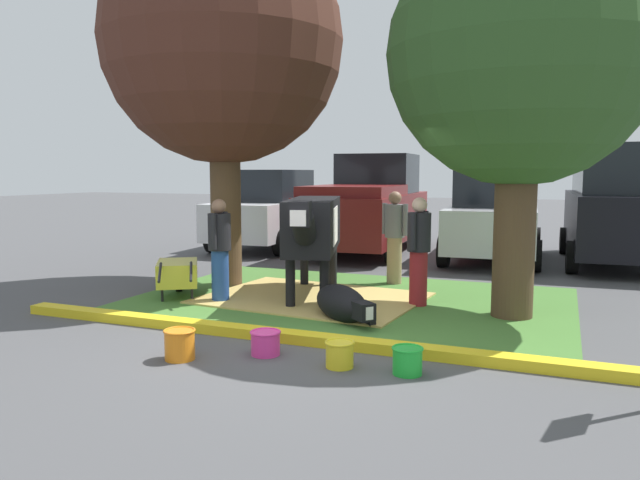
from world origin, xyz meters
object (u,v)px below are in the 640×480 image
(cow_holstein, at_px, (313,226))
(bucket_orange, at_px, (180,344))
(calf_lying, at_px, (342,304))
(hatchback_white, at_px, (271,210))
(suv_black, at_px, (619,205))
(shade_tree_left, at_px, (223,45))
(person_visitor_far, at_px, (419,248))
(person_visitor_near, at_px, (220,248))
(shade_tree_right, at_px, (521,55))
(sedan_silver, at_px, (494,216))
(pickup_truck_maroon, at_px, (369,206))
(bucket_yellow, at_px, (340,354))
(bucket_pink, at_px, (266,342))
(person_handler, at_px, (395,235))
(wheelbarrow, at_px, (178,273))
(bucket_green, at_px, (407,360))

(cow_holstein, xyz_separation_m, bucket_orange, (-0.10, -3.36, -0.97))
(cow_holstein, relative_size, calf_lying, 2.58)
(hatchback_white, xyz_separation_m, suv_black, (8.14, 0.10, 0.29))
(bucket_orange, height_order, hatchback_white, hatchback_white)
(shade_tree_left, distance_m, hatchback_white, 6.19)
(shade_tree_left, relative_size, person_visitor_far, 3.81)
(cow_holstein, relative_size, person_visitor_far, 1.91)
(calf_lying, xyz_separation_m, person_visitor_near, (-2.11, 0.40, 0.60))
(shade_tree_right, height_order, sedan_silver, shade_tree_right)
(pickup_truck_maroon, height_order, sedan_silver, pickup_truck_maroon)
(bucket_yellow, bearing_deg, shade_tree_right, 63.22)
(shade_tree_left, relative_size, suv_black, 1.30)
(hatchback_white, bearing_deg, bucket_yellow, -59.21)
(cow_holstein, height_order, bucket_pink, cow_holstein)
(bucket_orange, bearing_deg, pickup_truck_maroon, 95.02)
(hatchback_white, bearing_deg, cow_holstein, -57.52)
(pickup_truck_maroon, xyz_separation_m, suv_black, (5.55, -0.18, 0.16))
(person_handler, relative_size, pickup_truck_maroon, 0.30)
(bucket_pink, bearing_deg, wheelbarrow, 141.12)
(pickup_truck_maroon, bearing_deg, wheelbarrow, -99.35)
(shade_tree_left, distance_m, suv_black, 8.72)
(hatchback_white, bearing_deg, person_visitor_near, -69.77)
(shade_tree_right, distance_m, suv_black, 6.35)
(bucket_yellow, xyz_separation_m, bucket_green, (0.69, 0.05, 0.00))
(bucket_pink, height_order, hatchback_white, hatchback_white)
(person_handler, relative_size, person_visitor_far, 1.02)
(shade_tree_right, height_order, calf_lying, shade_tree_right)
(person_visitor_near, relative_size, bucket_green, 5.02)
(shade_tree_right, xyz_separation_m, hatchback_white, (-6.47, 5.61, -2.49))
(shade_tree_right, relative_size, bucket_pink, 15.59)
(shade_tree_right, bearing_deg, shade_tree_left, 173.63)
(person_visitor_far, relative_size, bucket_pink, 4.76)
(cow_holstein, distance_m, bucket_pink, 3.11)
(wheelbarrow, bearing_deg, bucket_pink, -38.88)
(bucket_orange, xyz_separation_m, bucket_yellow, (1.65, 0.40, -0.03))
(calf_lying, relative_size, person_visitor_far, 0.74)
(bucket_pink, height_order, bucket_green, bucket_green)
(pickup_truck_maroon, bearing_deg, person_visitor_near, -92.38)
(bucket_orange, bearing_deg, bucket_pink, 32.35)
(calf_lying, height_order, bucket_pink, calf_lying)
(cow_holstein, relative_size, bucket_pink, 9.09)
(person_visitor_near, distance_m, person_visitor_far, 2.96)
(person_visitor_near, xyz_separation_m, bucket_pink, (1.84, -2.08, -0.70))
(shade_tree_left, bearing_deg, hatchback_white, 108.60)
(cow_holstein, xyz_separation_m, suv_black, (4.64, 5.59, 0.13))
(person_handler, relative_size, hatchback_white, 0.36)
(calf_lying, relative_size, bucket_pink, 3.52)
(person_visitor_far, height_order, bucket_orange, person_visitor_far)
(shade_tree_left, bearing_deg, person_visitor_far, -5.65)
(bucket_orange, xyz_separation_m, hatchback_white, (-3.39, 8.85, 0.82))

